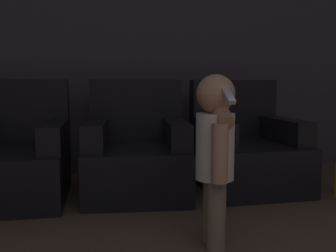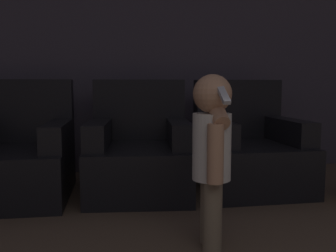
{
  "view_description": "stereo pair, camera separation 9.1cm",
  "coord_description": "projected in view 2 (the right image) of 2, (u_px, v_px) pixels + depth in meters",
  "views": [
    {
      "loc": [
        -0.54,
        0.69,
        0.87
      ],
      "look_at": [
        -0.08,
        3.11,
        0.6
      ],
      "focal_mm": 40.0,
      "sensor_mm": 36.0,
      "label": 1
    },
    {
      "loc": [
        -0.46,
        0.68,
        0.87
      ],
      "look_at": [
        -0.08,
        3.11,
        0.6
      ],
      "focal_mm": 40.0,
      "sensor_mm": 36.0,
      "label": 2
    }
  ],
  "objects": [
    {
      "name": "wall_back",
      "position": [
        155.0,
        43.0,
        3.78
      ],
      "size": [
        8.4,
        0.05,
        2.6
      ],
      "color": "#3D3842",
      "rests_on": "ground_plane"
    },
    {
      "name": "armchair_middle",
      "position": [
        139.0,
        154.0,
        3.06
      ],
      "size": [
        0.87,
        0.97,
        0.92
      ],
      "rotation": [
        0.0,
        0.0,
        -0.09
      ],
      "color": "black",
      "rests_on": "ground_plane"
    },
    {
      "name": "person_toddler",
      "position": [
        212.0,
        147.0,
        1.97
      ],
      "size": [
        0.2,
        0.36,
        0.93
      ],
      "rotation": [
        0.0,
        0.0,
        -1.7
      ],
      "color": "brown",
      "rests_on": "ground_plane"
    },
    {
      "name": "armchair_right",
      "position": [
        249.0,
        151.0,
        3.21
      ],
      "size": [
        0.81,
        0.91,
        0.92
      ],
      "rotation": [
        0.0,
        0.0,
        0.02
      ],
      "color": "black",
      "rests_on": "ground_plane"
    },
    {
      "name": "armchair_left",
      "position": [
        18.0,
        158.0,
        2.92
      ],
      "size": [
        0.81,
        0.91,
        0.92
      ],
      "rotation": [
        0.0,
        0.0,
        -0.01
      ],
      "color": "black",
      "rests_on": "ground_plane"
    }
  ]
}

